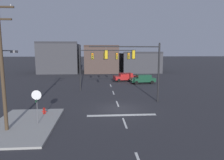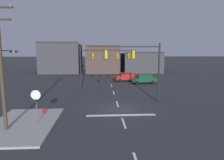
# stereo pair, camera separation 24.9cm
# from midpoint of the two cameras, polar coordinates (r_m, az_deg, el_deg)

# --- Properties ---
(ground_plane) EXTENTS (400.00, 400.00, 0.00)m
(ground_plane) POSITION_cam_midpoint_polar(r_m,az_deg,el_deg) (20.46, 1.80, -8.32)
(ground_plane) COLOR #2B2B30
(sidewalk_near_corner) EXTENTS (5.00, 8.00, 0.15)m
(sidewalk_near_corner) POSITION_cam_midpoint_polar(r_m,az_deg,el_deg) (17.62, -24.47, -11.61)
(sidewalk_near_corner) COLOR gray
(sidewalk_near_corner) RESTS_ON ground
(stop_bar_paint) EXTENTS (6.40, 0.50, 0.01)m
(stop_bar_paint) POSITION_cam_midpoint_polar(r_m,az_deg,el_deg) (18.56, 2.44, -10.07)
(stop_bar_paint) COLOR silver
(stop_bar_paint) RESTS_ON ground
(lane_centreline) EXTENTS (0.16, 26.40, 0.01)m
(lane_centreline) POSITION_cam_midpoint_polar(r_m,az_deg,el_deg) (22.38, 1.27, -6.85)
(lane_centreline) COLOR silver
(lane_centreline) RESTS_ON ground
(signal_mast_near_side) EXTENTS (7.98, 1.13, 6.80)m
(signal_mast_near_side) POSITION_cam_midpoint_polar(r_m,az_deg,el_deg) (22.35, 7.54, 5.25)
(signal_mast_near_side) COLOR black
(signal_mast_near_side) RESTS_ON ground
(signal_mast_far_side) EXTENTS (8.53, 1.36, 6.79)m
(signal_mast_far_side) POSITION_cam_midpoint_polar(r_m,az_deg,el_deg) (29.70, -3.67, 6.00)
(signal_mast_far_side) COLOR black
(signal_mast_far_side) RESTS_ON ground
(stop_sign) EXTENTS (0.76, 0.64, 2.83)m
(stop_sign) POSITION_cam_midpoint_polar(r_m,az_deg,el_deg) (16.71, -21.26, -5.09)
(stop_sign) COLOR #56565B
(stop_sign) RESTS_ON ground
(car_lot_nearside) EXTENTS (4.59, 2.27, 1.61)m
(car_lot_nearside) POSITION_cam_midpoint_polar(r_m,az_deg,el_deg) (36.41, 8.72, 0.33)
(car_lot_nearside) COLOR #143D28
(car_lot_nearside) RESTS_ON ground
(car_lot_middle) EXTENTS (4.63, 2.44, 1.61)m
(car_lot_middle) POSITION_cam_midpoint_polar(r_m,az_deg,el_deg) (38.80, 3.63, 0.90)
(car_lot_middle) COLOR #A81E1E
(car_lot_middle) RESTS_ON ground
(utility_pole) EXTENTS (2.20, 2.69, 9.40)m
(utility_pole) POSITION_cam_midpoint_polar(r_m,az_deg,el_deg) (16.05, -29.36, 4.51)
(utility_pole) COLOR #423323
(utility_pole) RESTS_ON ground
(fire_hydrant) EXTENTS (0.40, 0.30, 0.75)m
(fire_hydrant) POSITION_cam_midpoint_polar(r_m,az_deg,el_deg) (19.47, -19.27, -8.66)
(fire_hydrant) COLOR red
(fire_hydrant) RESTS_ON ground
(building_row) EXTENTS (32.56, 12.96, 8.23)m
(building_row) POSITION_cam_midpoint_polar(r_m,az_deg,el_deg) (56.58, -4.41, 5.77)
(building_row) COLOR #38383D
(building_row) RESTS_ON ground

